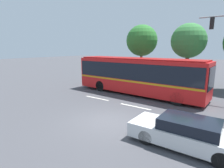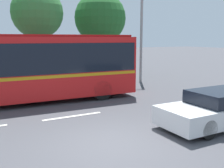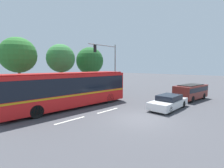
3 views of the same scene
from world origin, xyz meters
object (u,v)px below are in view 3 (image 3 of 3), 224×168
at_px(street_tree_centre, 61,59).
at_px(suv_left_lane, 191,91).
at_px(traffic_light_pole, 110,62).
at_px(sedan_foreground, 169,102).
at_px(street_tree_right, 90,61).
at_px(city_bus, 70,88).
at_px(street_tree_left, 18,55).

bearing_deg(street_tree_centre, suv_left_lane, -55.24).
distance_m(suv_left_lane, street_tree_centre, 16.29).
distance_m(traffic_light_pole, street_tree_centre, 6.36).
xyz_separation_m(sedan_foreground, street_tree_right, (1.77, 13.51, 4.05)).
bearing_deg(city_bus, street_tree_centre, 69.61).
height_order(traffic_light_pole, street_tree_right, traffic_light_pole).
relative_size(sedan_foreground, traffic_light_pole, 0.68).
height_order(suv_left_lane, street_tree_right, street_tree_right).
xyz_separation_m(traffic_light_pole, street_tree_left, (-10.21, 3.12, 0.50)).
relative_size(sedan_foreground, street_tree_left, 0.68).
bearing_deg(street_tree_left, suv_left_lane, -41.21).
xyz_separation_m(sedan_foreground, street_tree_centre, (-3.32, 13.01, 4.20)).
bearing_deg(sedan_foreground, street_tree_left, -56.07).
distance_m(city_bus, street_tree_centre, 7.37).
distance_m(suv_left_lane, traffic_light_pole, 10.62).
relative_size(city_bus, sedan_foreground, 2.56).
distance_m(street_tree_centre, street_tree_right, 5.12).
xyz_separation_m(city_bus, street_tree_centre, (2.59, 6.23, 2.96)).
bearing_deg(traffic_light_pole, sedan_foreground, 79.02).
height_order(traffic_light_pole, street_tree_centre, traffic_light_pole).
bearing_deg(traffic_light_pole, city_bus, 17.76).
bearing_deg(street_tree_left, street_tree_right, 6.38).
bearing_deg(street_tree_right, street_tree_centre, -174.41).
distance_m(city_bus, suv_left_lane, 13.48).
relative_size(suv_left_lane, street_tree_right, 0.74).
bearing_deg(city_bus, street_tree_right, 43.39).
bearing_deg(sedan_foreground, traffic_light_pole, -101.27).
bearing_deg(street_tree_left, street_tree_centre, 7.17).
distance_m(city_bus, sedan_foreground, 9.08).
relative_size(city_bus, street_tree_right, 1.76).
distance_m(sedan_foreground, street_tree_right, 14.22).
xyz_separation_m(traffic_light_pole, street_tree_right, (-0.02, 4.26, 0.20)).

